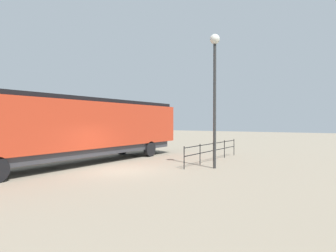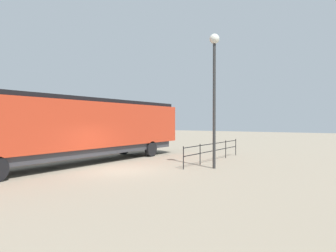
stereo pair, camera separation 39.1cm
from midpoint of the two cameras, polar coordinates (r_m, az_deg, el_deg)
The scene contains 4 objects.
ground_plane at distance 16.06m, azimuth -9.61°, elevation -8.28°, with size 120.00×120.00×0.00m, color gray.
locomotive at distance 19.04m, azimuth -16.05°, elevation -0.14°, with size 2.92×17.27×3.93m.
lamp_post at distance 16.76m, azimuth 8.12°, elevation 9.64°, with size 0.54×0.54×7.26m.
platform_fence at distance 19.67m, azimuth 7.96°, elevation -4.25°, with size 0.05×7.87×1.23m.
Camera 1 is at (10.31, -12.01, 2.57)m, focal length 32.38 mm.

